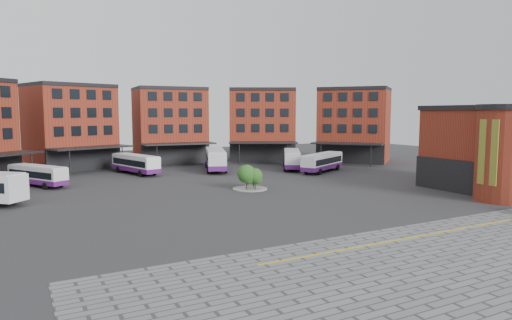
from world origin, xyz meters
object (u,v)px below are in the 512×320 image
tree_island (251,177)px  bus_d (216,159)px  bus_b (38,175)px  bus_f (322,162)px  bus_c (136,164)px  bus_e (292,159)px

tree_island → bus_d: 20.27m
tree_island → bus_b: bearing=146.5°
bus_f → tree_island: bearing=-90.3°
bus_c → bus_f: bus_c is taller
bus_e → bus_f: 6.28m
bus_b → bus_f: 42.36m
bus_b → bus_c: bearing=-7.6°
bus_b → bus_e: (39.86, 0.14, 0.23)m
tree_island → bus_e: 22.64m
bus_d → bus_b: bearing=-150.9°
bus_e → bus_f: bearing=-39.0°
bus_d → bus_e: bus_d is taller
bus_d → bus_f: bus_d is taller
tree_island → bus_f: 20.83m
bus_f → bus_b: bearing=-126.4°
tree_island → bus_d: size_ratio=0.34×
bus_c → bus_d: 13.07m
tree_island → bus_d: (3.67, 19.93, 0.27)m
bus_b → bus_e: 39.86m
bus_c → tree_island: bearing=-82.9°
tree_island → bus_d: bus_d is taller
tree_island → bus_c: size_ratio=0.39×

